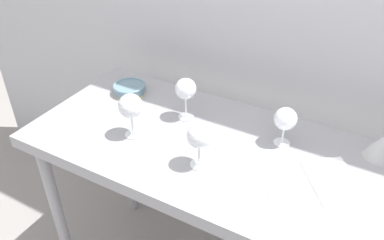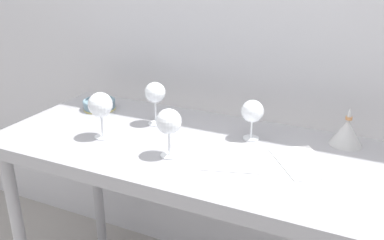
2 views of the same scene
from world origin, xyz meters
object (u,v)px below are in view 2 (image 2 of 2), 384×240
wine_glass_far_right (252,112)px  tasting_sheet_lower (232,156)px  tasting_bowl (99,104)px  wine_glass_far_left (155,94)px  wine_glass_near_center (169,123)px  decanter_funnel (347,132)px  wine_glass_near_left (100,106)px  tasting_sheet_upper (302,162)px

wine_glass_far_right → tasting_sheet_lower: 0.20m
tasting_bowl → wine_glass_far_left: bearing=-8.4°
wine_glass_near_center → decanter_funnel: bearing=33.5°
wine_glass_near_left → tasting_bowl: (-0.20, 0.25, -0.10)m
wine_glass_far_right → wine_glass_far_left: wine_glass_far_left is taller
wine_glass_far_right → tasting_bowl: 0.71m
tasting_sheet_lower → wine_glass_far_left: bearing=141.6°
wine_glass_far_right → wine_glass_near_left: (-0.51, -0.22, 0.02)m
tasting_sheet_upper → tasting_sheet_lower: same height
tasting_sheet_lower → decanter_funnel: size_ratio=1.54×
wine_glass_far_right → wine_glass_far_left: size_ratio=0.86×
wine_glass_far_right → wine_glass_near_left: bearing=-156.2°
wine_glass_far_right → tasting_sheet_lower: (-0.01, -0.17, -0.10)m
tasting_bowl → tasting_sheet_upper: bearing=-8.4°
wine_glass_far_right → tasting_sheet_lower: size_ratio=0.69×
wine_glass_far_right → wine_glass_near_left: wine_glass_near_left is taller
wine_glass_near_center → tasting_bowl: bearing=150.9°
wine_glass_near_left → tasting_sheet_lower: wine_glass_near_left is taller
wine_glass_near_center → tasting_sheet_lower: bearing=23.1°
wine_glass_near_left → wine_glass_far_left: bearing=60.0°
wine_glass_far_left → wine_glass_near_left: bearing=-120.0°
wine_glass_near_left → tasting_bowl: size_ratio=1.22×
tasting_bowl → wine_glass_near_left: bearing=-50.9°
wine_glass_near_center → tasting_sheet_lower: wine_glass_near_center is taller
tasting_sheet_upper → wine_glass_near_left: bearing=153.2°
wine_glass_far_left → wine_glass_near_left: size_ratio=1.00×
wine_glass_near_left → wine_glass_near_center: (0.30, -0.03, -0.00)m
wine_glass_far_left → tasting_sheet_upper: wine_glass_far_left is taller
wine_glass_near_center → tasting_bowl: size_ratio=1.18×
wine_glass_far_right → wine_glass_far_left: (-0.39, -0.02, 0.02)m
wine_glass_far_left → tasting_sheet_lower: size_ratio=0.80×
tasting_sheet_lower → tasting_sheet_upper: bearing=-2.5°
tasting_sheet_upper → tasting_bowl: (-0.92, 0.14, 0.02)m
wine_glass_far_left → tasting_bowl: size_ratio=1.22×
wine_glass_near_left → tasting_bowl: wine_glass_near_left is taller
tasting_sheet_lower → decanter_funnel: (0.34, 0.27, 0.05)m
wine_glass_far_left → tasting_sheet_lower: wine_glass_far_left is taller
tasting_sheet_upper → wine_glass_far_left: bearing=136.1°
wine_glass_near_center → decanter_funnel: wine_glass_near_center is taller
wine_glass_near_left → tasting_sheet_upper: bearing=8.7°
wine_glass_far_left → wine_glass_near_center: bearing=-51.3°
wine_glass_far_left → tasting_sheet_upper: 0.63m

